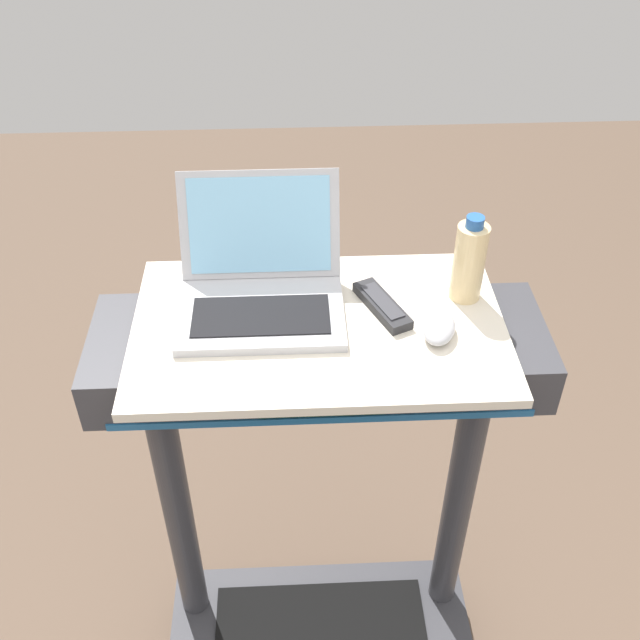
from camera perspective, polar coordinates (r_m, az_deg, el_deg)
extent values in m
cylinder|color=#38383D|center=(1.88, -10.80, -13.79)|extent=(0.07, 0.07, 0.86)
cylinder|color=#38383D|center=(1.90, 10.51, -13.02)|extent=(0.07, 0.07, 0.86)
cube|color=#38383D|center=(1.50, -0.09, -2.48)|extent=(0.90, 0.28, 0.11)
cube|color=#0C3F19|center=(1.40, 0.18, -6.40)|extent=(0.24, 0.01, 0.06)
cube|color=#1E598C|center=(1.43, 0.17, -7.62)|extent=(0.81, 0.00, 0.02)
cube|color=beige|center=(1.46, -0.09, -0.57)|extent=(0.72, 0.45, 0.02)
cube|color=#B7B7BC|center=(1.46, -4.48, 0.43)|extent=(0.32, 0.22, 0.02)
cube|color=black|center=(1.44, -4.51, 0.34)|extent=(0.26, 0.12, 0.00)
cube|color=#B7B7BC|center=(1.52, -4.61, 7.22)|extent=(0.32, 0.09, 0.21)
cube|color=#8CCCF2|center=(1.52, -4.62, 7.19)|extent=(0.28, 0.07, 0.18)
ellipsoid|color=#B2B2B7|center=(1.43, 9.04, -0.59)|extent=(0.09, 0.11, 0.03)
cylinder|color=beige|center=(1.50, 11.24, 4.30)|extent=(0.06, 0.06, 0.16)
cylinder|color=#2659A5|center=(1.45, 11.70, 7.29)|extent=(0.03, 0.03, 0.02)
cube|color=#232326|center=(1.48, 4.74, 1.11)|extent=(0.11, 0.16, 0.02)
cube|color=#333338|center=(1.48, 4.77, 1.46)|extent=(0.08, 0.12, 0.00)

